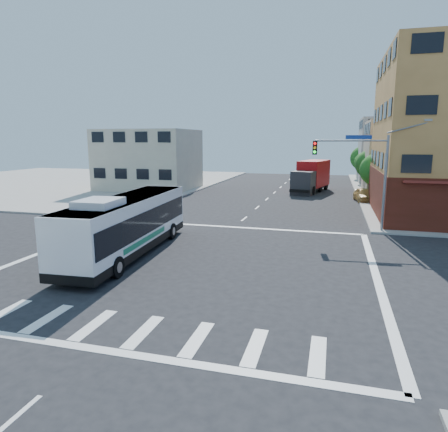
# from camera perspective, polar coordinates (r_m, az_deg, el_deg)

# --- Properties ---
(ground) EXTENTS (120.00, 120.00, 0.00)m
(ground) POSITION_cam_1_polar(r_m,az_deg,el_deg) (22.13, -4.42, -6.72)
(ground) COLOR black
(ground) RESTS_ON ground
(sidewalk_nw) EXTENTS (50.00, 50.00, 0.15)m
(sidewalk_nw) POSITION_cam_1_polar(r_m,az_deg,el_deg) (69.50, -22.22, 4.59)
(sidewalk_nw) COLOR #99978D
(sidewalk_nw) RESTS_ON ground
(building_east_near) EXTENTS (12.06, 10.06, 9.00)m
(building_east_near) POSITION_cam_1_polar(r_m,az_deg,el_deg) (54.74, 25.85, 7.50)
(building_east_near) COLOR tan
(building_east_near) RESTS_ON ground
(building_east_far) EXTENTS (12.06, 10.06, 10.00)m
(building_east_far) POSITION_cam_1_polar(r_m,az_deg,el_deg) (68.54, 23.81, 8.53)
(building_east_far) COLOR #ADADA8
(building_east_far) RESTS_ON ground
(building_west) EXTENTS (12.06, 10.06, 8.00)m
(building_west) POSITION_cam_1_polar(r_m,az_deg,el_deg) (55.45, -10.68, 7.90)
(building_west) COLOR beige
(building_west) RESTS_ON ground
(signal_mast_ne) EXTENTS (7.91, 1.13, 8.07)m
(signal_mast_ne) POSITION_cam_1_polar(r_m,az_deg,el_deg) (30.56, 18.99, 7.09)
(signal_mast_ne) COLOR slate
(signal_mast_ne) RESTS_ON ground
(street_tree_a) EXTENTS (3.60, 3.60, 5.53)m
(street_tree_a) POSITION_cam_1_polar(r_m,az_deg,el_deg) (48.09, 21.05, 6.45)
(street_tree_a) COLOR #3C2215
(street_tree_a) RESTS_ON ground
(street_tree_b) EXTENTS (3.80, 3.80, 5.79)m
(street_tree_b) POSITION_cam_1_polar(r_m,az_deg,el_deg) (56.04, 20.29, 7.19)
(street_tree_b) COLOR #3C2215
(street_tree_b) RESTS_ON ground
(street_tree_c) EXTENTS (3.40, 3.40, 5.29)m
(street_tree_c) POSITION_cam_1_polar(r_m,az_deg,el_deg) (64.02, 19.69, 7.33)
(street_tree_c) COLOR #3C2215
(street_tree_c) RESTS_ON ground
(street_tree_d) EXTENTS (4.00, 4.00, 6.03)m
(street_tree_d) POSITION_cam_1_polar(r_m,az_deg,el_deg) (71.97, 19.26, 8.01)
(street_tree_d) COLOR #3C2215
(street_tree_d) RESTS_ON ground
(transit_bus) EXTENTS (3.43, 12.73, 3.73)m
(transit_bus) POSITION_cam_1_polar(r_m,az_deg,el_deg) (24.00, -13.59, -1.11)
(transit_bus) COLOR black
(transit_bus) RESTS_ON ground
(box_truck) EXTENTS (4.62, 9.27, 4.01)m
(box_truck) POSITION_cam_1_polar(r_m,az_deg,el_deg) (53.07, 12.33, 5.48)
(box_truck) COLOR #25262A
(box_truck) RESTS_ON ground
(parked_car) EXTENTS (2.33, 4.54, 1.48)m
(parked_car) POSITION_cam_1_polar(r_m,az_deg,el_deg) (46.39, 19.34, 2.88)
(parked_car) COLOR tan
(parked_car) RESTS_ON ground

